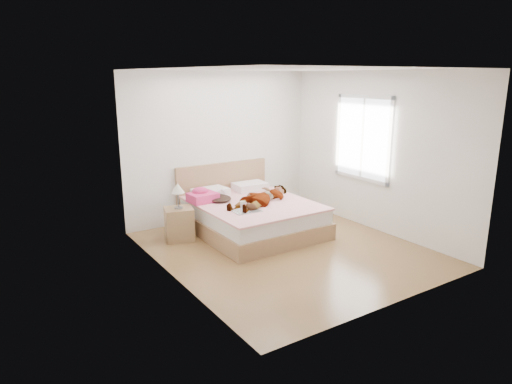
{
  "coord_description": "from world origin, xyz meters",
  "views": [
    {
      "loc": [
        -3.87,
        -5.09,
        2.52
      ],
      "look_at": [
        0.0,
        0.85,
        0.7
      ],
      "focal_mm": 32.0,
      "sensor_mm": 36.0,
      "label": 1
    }
  ],
  "objects_px": {
    "bed": "(250,214)",
    "towel": "(202,196)",
    "woman": "(262,195)",
    "nightstand": "(179,221)",
    "plush_toy": "(251,207)",
    "phone": "(223,191)",
    "magazine": "(247,211)",
    "coffee_mug": "(243,204)"
  },
  "relations": [
    {
      "from": "bed",
      "to": "towel",
      "type": "bearing_deg",
      "value": 149.89
    },
    {
      "from": "woman",
      "to": "nightstand",
      "type": "relative_size",
      "value": 1.66
    },
    {
      "from": "towel",
      "to": "plush_toy",
      "type": "relative_size",
      "value": 2.25
    },
    {
      "from": "phone",
      "to": "magazine",
      "type": "relative_size",
      "value": 0.2
    },
    {
      "from": "bed",
      "to": "towel",
      "type": "relative_size",
      "value": 4.42
    },
    {
      "from": "woman",
      "to": "phone",
      "type": "height_order",
      "value": "woman"
    },
    {
      "from": "coffee_mug",
      "to": "nightstand",
      "type": "bearing_deg",
      "value": 152.14
    },
    {
      "from": "bed",
      "to": "coffee_mug",
      "type": "relative_size",
      "value": 16.48
    },
    {
      "from": "phone",
      "to": "plush_toy",
      "type": "relative_size",
      "value": 0.42
    },
    {
      "from": "magazine",
      "to": "plush_toy",
      "type": "xyz_separation_m",
      "value": [
        0.07,
        -0.0,
        0.05
      ]
    },
    {
      "from": "plush_toy",
      "to": "nightstand",
      "type": "bearing_deg",
      "value": 142.28
    },
    {
      "from": "coffee_mug",
      "to": "bed",
      "type": "bearing_deg",
      "value": 41.31
    },
    {
      "from": "bed",
      "to": "coffee_mug",
      "type": "bearing_deg",
      "value": -138.69
    },
    {
      "from": "woman",
      "to": "plush_toy",
      "type": "distance_m",
      "value": 0.56
    },
    {
      "from": "magazine",
      "to": "plush_toy",
      "type": "distance_m",
      "value": 0.09
    },
    {
      "from": "woman",
      "to": "towel",
      "type": "xyz_separation_m",
      "value": [
        -0.83,
        0.52,
        -0.01
      ]
    },
    {
      "from": "woman",
      "to": "bed",
      "type": "bearing_deg",
      "value": -156.72
    },
    {
      "from": "woman",
      "to": "plush_toy",
      "type": "xyz_separation_m",
      "value": [
        -0.43,
        -0.35,
        -0.05
      ]
    },
    {
      "from": "phone",
      "to": "coffee_mug",
      "type": "distance_m",
      "value": 0.54
    },
    {
      "from": "magazine",
      "to": "towel",
      "type": "bearing_deg",
      "value": 110.16
    },
    {
      "from": "towel",
      "to": "coffee_mug",
      "type": "height_order",
      "value": "towel"
    },
    {
      "from": "bed",
      "to": "towel",
      "type": "height_order",
      "value": "bed"
    },
    {
      "from": "plush_toy",
      "to": "nightstand",
      "type": "height_order",
      "value": "nightstand"
    },
    {
      "from": "bed",
      "to": "woman",
      "type": "bearing_deg",
      "value": -40.58
    },
    {
      "from": "woman",
      "to": "plush_toy",
      "type": "relative_size",
      "value": 7.31
    },
    {
      "from": "magazine",
      "to": "coffee_mug",
      "type": "height_order",
      "value": "coffee_mug"
    },
    {
      "from": "towel",
      "to": "plush_toy",
      "type": "height_order",
      "value": "towel"
    },
    {
      "from": "towel",
      "to": "magazine",
      "type": "relative_size",
      "value": 1.07
    },
    {
      "from": "bed",
      "to": "magazine",
      "type": "height_order",
      "value": "bed"
    },
    {
      "from": "plush_toy",
      "to": "coffee_mug",
      "type": "bearing_deg",
      "value": 92.77
    },
    {
      "from": "towel",
      "to": "plush_toy",
      "type": "xyz_separation_m",
      "value": [
        0.39,
        -0.87,
        -0.04
      ]
    },
    {
      "from": "coffee_mug",
      "to": "nightstand",
      "type": "height_order",
      "value": "nightstand"
    },
    {
      "from": "plush_toy",
      "to": "nightstand",
      "type": "relative_size",
      "value": 0.23
    },
    {
      "from": "phone",
      "to": "magazine",
      "type": "bearing_deg",
      "value": -116.85
    },
    {
      "from": "towel",
      "to": "coffee_mug",
      "type": "bearing_deg",
      "value": -59.42
    },
    {
      "from": "nightstand",
      "to": "phone",
      "type": "bearing_deg",
      "value": 4.02
    },
    {
      "from": "woman",
      "to": "bed",
      "type": "height_order",
      "value": "bed"
    },
    {
      "from": "bed",
      "to": "plush_toy",
      "type": "distance_m",
      "value": 0.63
    },
    {
      "from": "towel",
      "to": "phone",
      "type": "bearing_deg",
      "value": -20.53
    },
    {
      "from": "towel",
      "to": "coffee_mug",
      "type": "distance_m",
      "value": 0.76
    },
    {
      "from": "woman",
      "to": "coffee_mug",
      "type": "height_order",
      "value": "woman"
    },
    {
      "from": "magazine",
      "to": "plush_toy",
      "type": "relative_size",
      "value": 2.11
    }
  ]
}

